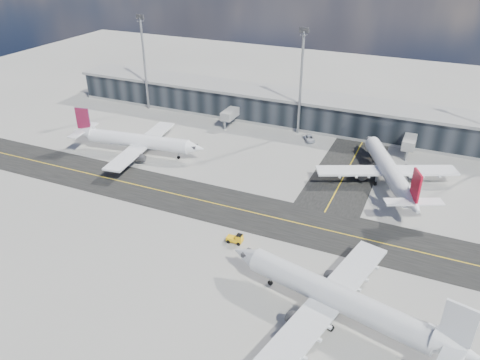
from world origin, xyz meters
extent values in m
plane|color=gray|center=(0.00, 0.00, 0.00)|extent=(300.00, 300.00, 0.00)
cube|color=black|center=(0.00, 4.00, 0.01)|extent=(180.00, 14.00, 0.02)
cube|color=black|center=(18.00, 35.00, 0.01)|extent=(14.00, 50.00, 0.02)
cube|color=yellow|center=(0.00, 4.00, 0.03)|extent=(180.00, 0.25, 0.01)
cube|color=yellow|center=(18.00, 35.00, 0.03)|extent=(0.25, 50.00, 0.01)
cube|color=black|center=(0.00, 55.00, 4.00)|extent=(150.00, 12.00, 8.00)
cube|color=gray|center=(0.00, 55.00, 8.40)|extent=(152.00, 13.00, 0.80)
cube|color=gray|center=(0.00, 55.00, 0.40)|extent=(150.00, 12.20, 0.80)
cube|color=gray|center=(-20.00, 47.00, 3.50)|extent=(3.00, 10.00, 2.40)
cylinder|color=gray|center=(-20.00, 42.00, 1.20)|extent=(0.60, 0.60, 2.40)
cube|color=gray|center=(30.00, 47.00, 3.50)|extent=(3.00, 10.00, 2.40)
cylinder|color=gray|center=(30.00, 42.00, 1.20)|extent=(0.60, 0.60, 2.40)
cylinder|color=gray|center=(-50.00, 48.00, 14.00)|extent=(0.70, 0.70, 28.00)
cube|color=#2D2D30|center=(-50.00, 48.00, 28.20)|extent=(2.50, 0.50, 1.40)
cylinder|color=gray|center=(0.00, 48.00, 14.00)|extent=(0.70, 0.70, 28.00)
cube|color=#2D2D30|center=(0.00, 48.00, 28.20)|extent=(2.50, 0.50, 1.40)
cylinder|color=white|center=(-32.79, 18.21, 3.61)|extent=(27.28, 7.13, 3.61)
cone|color=white|center=(-17.60, 20.23, 3.61)|extent=(4.94, 4.17, 3.61)
cone|color=white|center=(-48.43, 16.14, 4.15)|extent=(5.84, 4.28, 3.61)
cube|color=white|center=(-31.90, 18.33, 2.70)|extent=(8.49, 30.98, 0.45)
cylinder|color=#2D2D30|center=(-31.71, 23.81, 1.71)|extent=(4.03, 2.55, 2.07)
cylinder|color=#2D2D30|center=(-30.29, 13.09, 1.71)|extent=(4.03, 2.55, 2.07)
cube|color=silver|center=(-31.71, 23.81, 2.43)|extent=(1.83, 0.59, 0.72)
cube|color=silver|center=(-30.29, 13.09, 2.43)|extent=(1.83, 0.59, 0.72)
cube|color=maroon|center=(-47.98, 16.20, 7.93)|extent=(3.81, 0.90, 5.59)
cube|color=white|center=(-48.43, 16.14, 4.69)|extent=(3.92, 11.06, 0.32)
cube|color=#2D2D30|center=(-18.04, 20.17, 3.97)|extent=(2.05, 2.20, 0.63)
cylinder|color=gray|center=(-22.06, 19.63, 1.08)|extent=(0.24, 0.24, 1.80)
cylinder|color=black|center=(-22.06, 19.63, 0.41)|extent=(0.85, 0.42, 0.81)
cylinder|color=black|center=(-34.04, 20.78, 0.50)|extent=(1.04, 0.58, 0.99)
cylinder|color=black|center=(-33.33, 15.42, 0.50)|extent=(1.04, 0.58, 0.99)
cylinder|color=white|center=(27.49, 27.78, 3.71)|extent=(14.93, 26.85, 3.71)
cone|color=white|center=(20.94, 42.12, 3.71)|extent=(5.30, 5.76, 3.71)
cone|color=white|center=(34.23, 13.01, 4.27)|extent=(5.69, 6.60, 3.71)
cube|color=white|center=(27.10, 28.62, 2.78)|extent=(30.61, 17.32, 0.46)
cylinder|color=#2D2D30|center=(21.65, 27.15, 1.76)|extent=(3.56, 4.43, 2.13)
cylinder|color=#2D2D30|center=(31.78, 31.78, 1.76)|extent=(3.56, 4.43, 2.13)
cube|color=silver|center=(21.65, 27.15, 2.50)|extent=(1.11, 1.84, 0.74)
cube|color=silver|center=(31.78, 31.78, 2.50)|extent=(1.11, 1.84, 0.74)
cube|color=red|center=(34.03, 13.43, 8.16)|extent=(2.00, 3.72, 5.75)
cube|color=white|center=(34.23, 13.01, 4.82)|extent=(11.20, 6.99, 0.32)
cube|color=#2D2D30|center=(21.13, 41.70, 4.08)|extent=(2.63, 2.54, 0.65)
cylinder|color=gray|center=(22.86, 37.90, 1.11)|extent=(0.29, 0.29, 1.86)
cylinder|color=black|center=(22.86, 37.90, 0.42)|extent=(0.64, 0.89, 0.83)
cylinder|color=black|center=(25.34, 25.78, 0.51)|extent=(0.85, 1.12, 1.02)
cylinder|color=black|center=(30.40, 28.09, 0.51)|extent=(0.85, 1.12, 1.02)
cylinder|color=silver|center=(26.78, -17.72, 3.80)|extent=(28.60, 10.26, 3.80)
cone|color=silver|center=(11.07, -14.00, 3.80)|extent=(5.50, 4.79, 3.80)
cone|color=silver|center=(42.96, -21.55, 4.37)|extent=(6.42, 5.01, 3.80)
cube|color=silver|center=(25.86, -17.50, 2.85)|extent=(12.06, 32.52, 0.47)
cylinder|color=#2D2D30|center=(23.62, -22.83, 1.80)|extent=(4.39, 3.05, 2.18)
cylinder|color=#2D2D30|center=(26.25, -11.74, 1.80)|extent=(4.39, 3.05, 2.18)
cube|color=silver|center=(23.62, -22.83, 2.56)|extent=(1.94, 0.81, 0.76)
cube|color=silver|center=(26.25, -11.74, 2.56)|extent=(1.94, 0.81, 0.76)
cube|color=silver|center=(42.49, -21.44, 8.36)|extent=(3.98, 1.34, 5.89)
cube|color=silver|center=(42.96, -21.55, 4.94)|extent=(5.21, 11.70, 0.33)
cube|color=#2D2D30|center=(11.53, -14.11, 4.18)|extent=(2.33, 2.47, 0.66)
cylinder|color=gray|center=(15.69, -15.09, 1.14)|extent=(0.27, 0.27, 1.90)
cylinder|color=black|center=(15.69, -15.09, 0.43)|extent=(0.91, 0.52, 0.85)
cylinder|color=black|center=(27.05, -20.71, 0.52)|extent=(1.13, 0.70, 1.04)
cylinder|color=black|center=(28.36, -15.17, 0.52)|extent=(1.13, 0.70, 1.04)
cube|color=yellow|center=(5.59, -6.88, 0.75)|extent=(3.06, 1.54, 0.70)
cube|color=yellow|center=(6.49, -6.84, 1.40)|extent=(1.16, 1.35, 0.90)
cube|color=black|center=(6.49, -6.84, 1.75)|extent=(1.06, 1.30, 0.25)
cylinder|color=black|center=(6.56, -6.19, 0.35)|extent=(0.71, 0.28, 0.70)
cylinder|color=black|center=(6.62, -7.49, 0.35)|extent=(0.71, 0.28, 0.70)
cylinder|color=black|center=(4.56, -6.28, 0.35)|extent=(0.71, 0.28, 0.70)
cylinder|color=black|center=(4.62, -7.58, 0.35)|extent=(0.71, 0.28, 0.70)
imported|color=white|center=(4.63, 44.00, 0.68)|extent=(4.53, 5.37, 1.37)
camera|label=1|loc=(35.16, -70.65, 50.92)|focal=35.00mm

